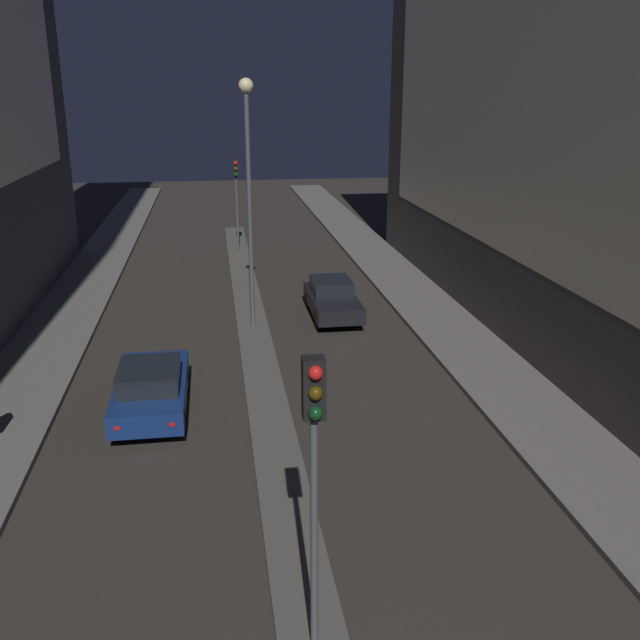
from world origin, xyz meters
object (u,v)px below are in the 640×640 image
Objects in this scene: traffic_light_mid at (236,185)px; street_lamp at (248,169)px; car_left_lane at (151,388)px; traffic_light_near at (314,445)px; car_right_lane at (332,299)px.

traffic_light_mid is 13.32m from street_lamp.
street_lamp is 1.93× the size of car_left_lane.
car_left_lane is at bearing -99.09° from traffic_light_mid.
traffic_light_near is 17.76m from car_right_lane.
traffic_light_mid is at bearing 90.00° from street_lamp.
traffic_light_mid is at bearing 104.86° from car_right_lane.
street_lamp is at bearing 90.00° from traffic_light_near.
traffic_light_near is 0.56× the size of street_lamp.
traffic_light_near and traffic_light_mid have the same top height.
street_lamp is 2.04× the size of car_right_lane.
traffic_light_near reaches higher than car_left_lane.
traffic_light_near is at bearing -90.00° from street_lamp.
traffic_light_mid is (0.00, 29.16, 0.00)m from traffic_light_near.
traffic_light_near is 16.17m from street_lamp.
car_right_lane is at bearing 51.15° from car_left_lane.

